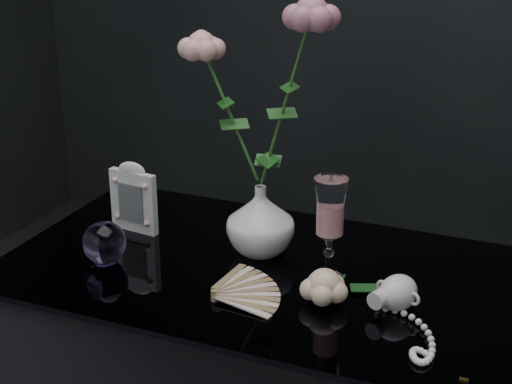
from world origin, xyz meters
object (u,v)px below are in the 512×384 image
at_px(vase, 260,220).
at_px(wine_glass, 330,231).
at_px(paperweight, 104,243).
at_px(pearl_jar, 398,291).
at_px(picture_frame, 133,197).
at_px(loose_rose, 324,286).

distance_m(vase, wine_glass, 0.18).
bearing_deg(paperweight, pearl_jar, 4.65).
distance_m(wine_glass, paperweight, 0.44).
height_order(paperweight, pearl_jar, paperweight).
xyz_separation_m(wine_glass, picture_frame, (-0.45, 0.06, -0.02)).
bearing_deg(loose_rose, pearl_jar, 21.55).
xyz_separation_m(loose_rose, pearl_jar, (0.13, 0.03, 0.00)).
relative_size(vase, pearl_jar, 0.62).
height_order(vase, paperweight, vase).
bearing_deg(paperweight, vase, 31.18).
height_order(picture_frame, paperweight, picture_frame).
relative_size(vase, paperweight, 1.67).
height_order(vase, wine_glass, wine_glass).
height_order(paperweight, loose_rose, paperweight).
bearing_deg(pearl_jar, wine_glass, -179.75).
distance_m(picture_frame, paperweight, 0.16).
relative_size(wine_glass, paperweight, 2.39).
bearing_deg(picture_frame, wine_glass, -0.77).
xyz_separation_m(vase, paperweight, (-0.26, -0.16, -0.03)).
relative_size(vase, wine_glass, 0.70).
bearing_deg(pearl_jar, paperweight, -155.41).
height_order(wine_glass, paperweight, wine_glass).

